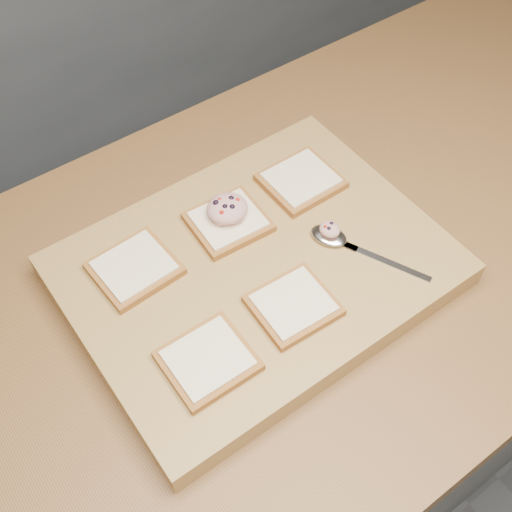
{
  "coord_description": "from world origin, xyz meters",
  "views": [
    {
      "loc": [
        -0.4,
        -0.46,
        1.71
      ],
      "look_at": [
        -0.07,
        0.0,
        0.96
      ],
      "focal_mm": 45.0,
      "sensor_mm": 36.0,
      "label": 1
    }
  ],
  "objects_px": {
    "cutting_board": "(256,270)",
    "tuna_salad_dollop": "(227,208)",
    "spoon": "(337,239)",
    "bread_far_center": "(228,222)"
  },
  "relations": [
    {
      "from": "cutting_board",
      "to": "spoon",
      "type": "height_order",
      "value": "spoon"
    },
    {
      "from": "cutting_board",
      "to": "spoon",
      "type": "relative_size",
      "value": 2.93
    },
    {
      "from": "cutting_board",
      "to": "bread_far_center",
      "type": "bearing_deg",
      "value": 85.41
    },
    {
      "from": "tuna_salad_dollop",
      "to": "spoon",
      "type": "height_order",
      "value": "tuna_salad_dollop"
    },
    {
      "from": "bread_far_center",
      "to": "tuna_salad_dollop",
      "type": "distance_m",
      "value": 0.02
    },
    {
      "from": "cutting_board",
      "to": "tuna_salad_dollop",
      "type": "distance_m",
      "value": 0.1
    },
    {
      "from": "cutting_board",
      "to": "tuna_salad_dollop",
      "type": "xyz_separation_m",
      "value": [
        0.01,
        0.09,
        0.05
      ]
    },
    {
      "from": "spoon",
      "to": "tuna_salad_dollop",
      "type": "bearing_deg",
      "value": 130.52
    },
    {
      "from": "bread_far_center",
      "to": "cutting_board",
      "type": "bearing_deg",
      "value": -94.59
    },
    {
      "from": "tuna_salad_dollop",
      "to": "spoon",
      "type": "bearing_deg",
      "value": -49.48
    }
  ]
}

